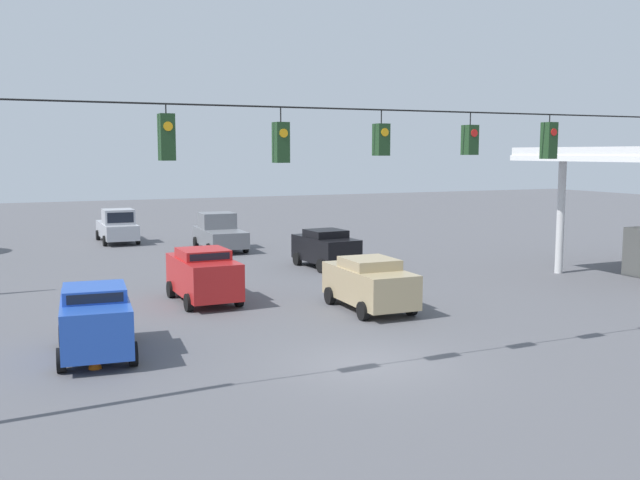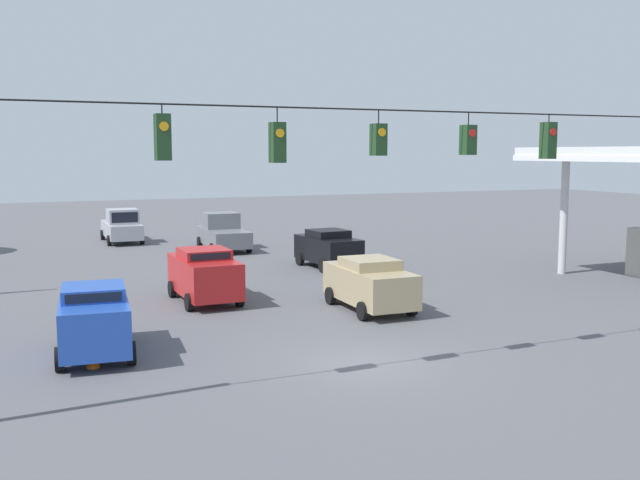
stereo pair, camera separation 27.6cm
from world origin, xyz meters
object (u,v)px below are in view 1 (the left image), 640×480
sedan_black_oncoming_far (326,248)px  pickup_truck_silver_withflow_deep (117,227)px  traffic_cone_second (84,336)px  sedan_blue_parked_shoulder (95,320)px  sedan_tan_crossing_near (369,283)px  sedan_red_withflow_mid (203,274)px  traffic_cone_third (79,320)px  pickup_truck_grey_oncoming_deep (219,233)px  traffic_cone_nearest (95,356)px  overhead_signal_span (379,186)px

sedan_black_oncoming_far → pickup_truck_silver_withflow_deep: (7.79, -14.21, 0.01)m
sedan_black_oncoming_far → traffic_cone_second: size_ratio=5.94×
sedan_blue_parked_shoulder → sedan_tan_crossing_near: sedan_blue_parked_shoulder is taller
sedan_black_oncoming_far → sedan_red_withflow_mid: sedan_red_withflow_mid is taller
traffic_cone_third → pickup_truck_silver_withflow_deep: bearing=-101.4°
sedan_tan_crossing_near → pickup_truck_grey_oncoming_deep: pickup_truck_grey_oncoming_deep is taller
sedan_blue_parked_shoulder → sedan_red_withflow_mid: size_ratio=0.99×
traffic_cone_nearest → traffic_cone_second: same height
overhead_signal_span → pickup_truck_silver_withflow_deep: (2.11, -29.82, -3.79)m
sedan_red_withflow_mid → sedan_black_oncoming_far: bearing=-144.0°
sedan_tan_crossing_near → traffic_cone_third: (9.78, -1.08, -0.64)m
pickup_truck_grey_oncoming_deep → traffic_cone_third: (9.34, 16.44, -0.64)m
traffic_cone_nearest → traffic_cone_third: same height
sedan_blue_parked_shoulder → pickup_truck_grey_oncoming_deep: size_ratio=0.81×
traffic_cone_second → traffic_cone_nearest: bearing=90.7°
sedan_tan_crossing_near → sedan_black_oncoming_far: (-2.51, -9.20, -0.00)m
sedan_red_withflow_mid → overhead_signal_span: bearing=100.5°
pickup_truck_grey_oncoming_deep → traffic_cone_second: 20.78m
sedan_tan_crossing_near → pickup_truck_silver_withflow_deep: (5.28, -23.41, 0.00)m
overhead_signal_span → sedan_blue_parked_shoulder: overhead_signal_span is taller
traffic_cone_nearest → sedan_tan_crossing_near: bearing=-161.6°
traffic_cone_second → pickup_truck_grey_oncoming_deep: bearing=-116.9°
sedan_blue_parked_shoulder → sedan_black_oncoming_far: 16.54m
sedan_tan_crossing_near → traffic_cone_second: 9.91m
overhead_signal_span → sedan_black_oncoming_far: bearing=-110.0°
sedan_black_oncoming_far → traffic_cone_nearest: size_ratio=5.94×
sedan_red_withflow_mid → traffic_cone_second: 6.77m
sedan_black_oncoming_far → traffic_cone_third: bearing=33.5°
sedan_blue_parked_shoulder → sedan_black_oncoming_far: (-12.13, -11.25, -0.05)m
sedan_tan_crossing_near → traffic_cone_nearest: bearing=18.4°
sedan_red_withflow_mid → traffic_cone_third: size_ratio=6.17×
pickup_truck_silver_withflow_deep → sedan_black_oncoming_far: bearing=118.7°
traffic_cone_third → pickup_truck_grey_oncoming_deep: bearing=-119.6°
sedan_tan_crossing_near → traffic_cone_nearest: sedan_tan_crossing_near is taller
traffic_cone_second → sedan_black_oncoming_far: bearing=-140.4°
sedan_black_oncoming_far → pickup_truck_silver_withflow_deep: pickup_truck_silver_withflow_deep is taller
sedan_blue_parked_shoulder → traffic_cone_second: size_ratio=6.11×
sedan_red_withflow_mid → traffic_cone_third: bearing=29.1°
sedan_tan_crossing_near → sedan_red_withflow_mid: (5.05, -3.71, 0.08)m
sedan_blue_parked_shoulder → sedan_tan_crossing_near: size_ratio=0.96×
traffic_cone_nearest → pickup_truck_silver_withflow_deep: bearing=-99.6°
pickup_truck_grey_oncoming_deep → sedan_blue_parked_shoulder: bearing=64.9°
sedan_red_withflow_mid → pickup_truck_grey_oncoming_deep: size_ratio=0.81×
pickup_truck_grey_oncoming_deep → sedan_black_oncoming_far: bearing=109.5°
pickup_truck_grey_oncoming_deep → sedan_red_withflow_mid: bearing=71.5°
overhead_signal_span → traffic_cone_third: (6.60, -7.49, -4.42)m
pickup_truck_grey_oncoming_deep → traffic_cone_nearest: pickup_truck_grey_oncoming_deep is taller
sedan_blue_parked_shoulder → sedan_tan_crossing_near: 9.84m
sedan_black_oncoming_far → traffic_cone_third: sedan_black_oncoming_far is taller
sedan_red_withflow_mid → pickup_truck_silver_withflow_deep: (0.24, -19.70, -0.07)m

